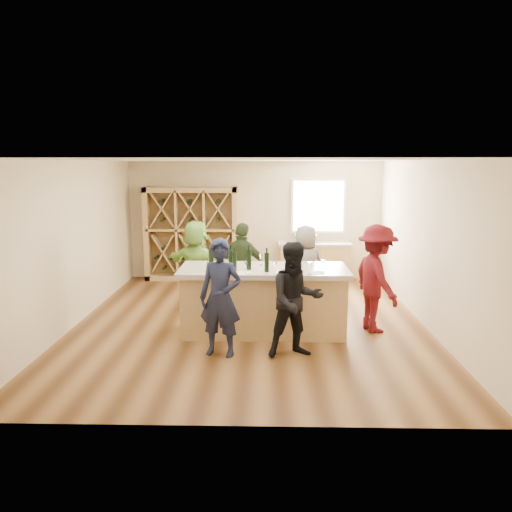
{
  "coord_description": "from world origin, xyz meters",
  "views": [
    {
      "loc": [
        0.3,
        -8.37,
        2.75
      ],
      "look_at": [
        0.1,
        0.2,
        1.15
      ],
      "focal_mm": 35.0,
      "sensor_mm": 36.0,
      "label": 1
    }
  ],
  "objects_px": {
    "person_server": "(376,278)",
    "person_far_mid": "(243,267)",
    "wine_bottle_c": "(231,259)",
    "wine_bottle_f": "(267,262)",
    "sink": "(306,239)",
    "person_near_left": "(220,298)",
    "wine_bottle_e": "(249,259)",
    "wine_rack": "(191,234)",
    "wine_bottle_b": "(218,263)",
    "person_far_right": "(305,268)",
    "person_far_left": "(197,265)",
    "tasting_counter_base": "(264,302)",
    "person_near_right": "(296,300)",
    "wine_bottle_d": "(235,261)",
    "wine_bottle_a": "(211,260)"
  },
  "relations": [
    {
      "from": "sink",
      "to": "wine_bottle_c",
      "type": "height_order",
      "value": "wine_bottle_c"
    },
    {
      "from": "wine_bottle_e",
      "to": "person_far_right",
      "type": "bearing_deg",
      "value": 55.39
    },
    {
      "from": "sink",
      "to": "wine_bottle_a",
      "type": "bearing_deg",
      "value": -114.85
    },
    {
      "from": "sink",
      "to": "tasting_counter_base",
      "type": "height_order",
      "value": "sink"
    },
    {
      "from": "wine_bottle_b",
      "to": "person_near_left",
      "type": "distance_m",
      "value": 0.85
    },
    {
      "from": "sink",
      "to": "wine_bottle_f",
      "type": "distance_m",
      "value": 4.07
    },
    {
      "from": "sink",
      "to": "wine_bottle_b",
      "type": "height_order",
      "value": "wine_bottle_b"
    },
    {
      "from": "wine_bottle_c",
      "to": "person_server",
      "type": "height_order",
      "value": "person_server"
    },
    {
      "from": "wine_bottle_a",
      "to": "wine_bottle_e",
      "type": "height_order",
      "value": "wine_bottle_e"
    },
    {
      "from": "sink",
      "to": "wine_bottle_d",
      "type": "bearing_deg",
      "value": -110.2
    },
    {
      "from": "person_far_right",
      "to": "person_far_left",
      "type": "bearing_deg",
      "value": -9.75
    },
    {
      "from": "wine_bottle_b",
      "to": "sink",
      "type": "bearing_deg",
      "value": 66.92
    },
    {
      "from": "wine_rack",
      "to": "wine_bottle_a",
      "type": "xyz_separation_m",
      "value": [
        0.91,
        -3.93,
        0.14
      ]
    },
    {
      "from": "sink",
      "to": "wine_bottle_c",
      "type": "distance_m",
      "value": 4.03
    },
    {
      "from": "person_server",
      "to": "person_far_mid",
      "type": "xyz_separation_m",
      "value": [
        -2.24,
        1.09,
        -0.05
      ]
    },
    {
      "from": "sink",
      "to": "person_near_left",
      "type": "relative_size",
      "value": 0.32
    },
    {
      "from": "sink",
      "to": "wine_bottle_b",
      "type": "relative_size",
      "value": 2.01
    },
    {
      "from": "person_server",
      "to": "wine_bottle_c",
      "type": "bearing_deg",
      "value": 78.01
    },
    {
      "from": "wine_bottle_f",
      "to": "wine_bottle_c",
      "type": "bearing_deg",
      "value": 158.6
    },
    {
      "from": "person_far_left",
      "to": "wine_bottle_f",
      "type": "xyz_separation_m",
      "value": [
        1.34,
        -1.67,
        0.38
      ]
    },
    {
      "from": "person_near_left",
      "to": "person_far_left",
      "type": "relative_size",
      "value": 1.01
    },
    {
      "from": "sink",
      "to": "person_near_right",
      "type": "bearing_deg",
      "value": -96.0
    },
    {
      "from": "person_near_left",
      "to": "wine_bottle_f",
      "type": "bearing_deg",
      "value": 61.73
    },
    {
      "from": "wine_bottle_b",
      "to": "wine_bottle_e",
      "type": "xyz_separation_m",
      "value": [
        0.48,
        0.12,
        0.03
      ]
    },
    {
      "from": "wine_bottle_c",
      "to": "wine_bottle_d",
      "type": "xyz_separation_m",
      "value": [
        0.07,
        -0.12,
        -0.01
      ]
    },
    {
      "from": "tasting_counter_base",
      "to": "person_near_right",
      "type": "xyz_separation_m",
      "value": [
        0.47,
        -1.04,
        0.33
      ]
    },
    {
      "from": "person_far_left",
      "to": "wine_bottle_e",
      "type": "bearing_deg",
      "value": 155.26
    },
    {
      "from": "person_server",
      "to": "sink",
      "type": "bearing_deg",
      "value": -2.19
    },
    {
      "from": "person_near_right",
      "to": "person_far_right",
      "type": "height_order",
      "value": "person_near_right"
    },
    {
      "from": "wine_bottle_d",
      "to": "wine_bottle_e",
      "type": "relative_size",
      "value": 0.89
    },
    {
      "from": "wine_bottle_e",
      "to": "person_far_mid",
      "type": "bearing_deg",
      "value": 97.09
    },
    {
      "from": "wine_bottle_b",
      "to": "wine_bottle_f",
      "type": "xyz_separation_m",
      "value": [
        0.76,
        -0.04,
        0.02
      ]
    },
    {
      "from": "person_near_right",
      "to": "person_far_left",
      "type": "height_order",
      "value": "person_far_left"
    },
    {
      "from": "wine_rack",
      "to": "person_far_mid",
      "type": "xyz_separation_m",
      "value": [
        1.34,
        -2.55,
        -0.26
      ]
    },
    {
      "from": "wine_rack",
      "to": "person_near_right",
      "type": "xyz_separation_m",
      "value": [
        2.21,
        -4.78,
        -0.27
      ]
    },
    {
      "from": "person_far_left",
      "to": "wine_bottle_f",
      "type": "bearing_deg",
      "value": 158.9
    },
    {
      "from": "sink",
      "to": "person_near_right",
      "type": "distance_m",
      "value": 4.74
    },
    {
      "from": "person_far_right",
      "to": "person_far_left",
      "type": "height_order",
      "value": "person_far_left"
    },
    {
      "from": "wine_bottle_a",
      "to": "wine_bottle_e",
      "type": "bearing_deg",
      "value": 6.24
    },
    {
      "from": "tasting_counter_base",
      "to": "person_far_left",
      "type": "bearing_deg",
      "value": 133.26
    },
    {
      "from": "person_server",
      "to": "person_far_left",
      "type": "height_order",
      "value": "person_server"
    },
    {
      "from": "wine_bottle_d",
      "to": "person_near_left",
      "type": "relative_size",
      "value": 0.17
    },
    {
      "from": "wine_bottle_c",
      "to": "wine_bottle_f",
      "type": "distance_m",
      "value": 0.62
    },
    {
      "from": "wine_bottle_d",
      "to": "person_near_left",
      "type": "height_order",
      "value": "person_near_left"
    },
    {
      "from": "wine_bottle_d",
      "to": "person_far_mid",
      "type": "xyz_separation_m",
      "value": [
        0.06,
        1.38,
        -0.39
      ]
    },
    {
      "from": "sink",
      "to": "tasting_counter_base",
      "type": "bearing_deg",
      "value": -104.68
    },
    {
      "from": "tasting_counter_base",
      "to": "wine_bottle_e",
      "type": "height_order",
      "value": "wine_bottle_e"
    },
    {
      "from": "wine_bottle_b",
      "to": "person_far_right",
      "type": "xyz_separation_m",
      "value": [
        1.49,
        1.59,
        -0.41
      ]
    },
    {
      "from": "wine_bottle_e",
      "to": "person_far_mid",
      "type": "relative_size",
      "value": 0.19
    },
    {
      "from": "wine_rack",
      "to": "sink",
      "type": "xyz_separation_m",
      "value": [
        2.7,
        -0.07,
        -0.09
      ]
    }
  ]
}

